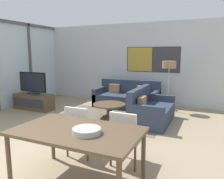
% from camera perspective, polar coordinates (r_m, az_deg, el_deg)
% --- Properties ---
extents(wall_back, '(7.94, 0.09, 2.80)m').
position_cam_1_polar(wall_back, '(7.82, 5.90, 6.79)').
color(wall_back, silver).
rests_on(wall_back, ground_plane).
extents(area_rug, '(2.98, 1.94, 0.01)m').
position_cam_1_polar(area_rug, '(6.10, -0.68, -7.31)').
color(area_rug, '#706051').
rests_on(area_rug, ground_plane).
extents(tv_console, '(1.30, 0.49, 0.49)m').
position_cam_1_polar(tv_console, '(7.37, -19.78, -2.99)').
color(tv_console, brown).
rests_on(tv_console, ground_plane).
extents(television, '(1.03, 0.20, 0.69)m').
position_cam_1_polar(television, '(7.28, -20.03, 1.53)').
color(television, '#2D2D33').
rests_on(television, tv_console).
extents(sofa_main, '(2.08, 0.88, 0.88)m').
position_cam_1_polar(sofa_main, '(7.26, 3.93, -2.33)').
color(sofa_main, '#2D384C').
rests_on(sofa_main, ground_plane).
extents(sofa_side, '(0.88, 1.56, 0.88)m').
position_cam_1_polar(sofa_side, '(5.74, 9.72, -5.63)').
color(sofa_side, '#2D384C').
rests_on(sofa_side, ground_plane).
extents(coffee_table, '(0.90, 0.90, 0.39)m').
position_cam_1_polar(coffee_table, '(6.02, -0.68, -4.65)').
color(coffee_table, brown).
rests_on(coffee_table, ground_plane).
extents(dining_table, '(1.68, 1.00, 0.77)m').
position_cam_1_polar(dining_table, '(2.98, -9.09, -11.60)').
color(dining_table, brown).
rests_on(dining_table, ground_plane).
extents(dining_chair_left, '(0.46, 0.46, 0.89)m').
position_cam_1_polar(dining_chair_left, '(3.82, -8.19, -9.91)').
color(dining_chair_left, beige).
rests_on(dining_chair_left, ground_plane).
extents(dining_chair_centre, '(0.46, 0.46, 0.89)m').
position_cam_1_polar(dining_chair_centre, '(3.48, 3.58, -11.78)').
color(dining_chair_centre, beige).
rests_on(dining_chair_centre, ground_plane).
extents(fruit_bowl, '(0.36, 0.36, 0.07)m').
position_cam_1_polar(fruit_bowl, '(2.78, -6.63, -10.58)').
color(fruit_bowl, '#B7B2A8').
rests_on(fruit_bowl, dining_table).
extents(floor_lamp, '(0.41, 0.41, 1.54)m').
position_cam_1_polar(floor_lamp, '(6.82, 14.69, 5.58)').
color(floor_lamp, '#2D2D33').
rests_on(floor_lamp, ground_plane).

